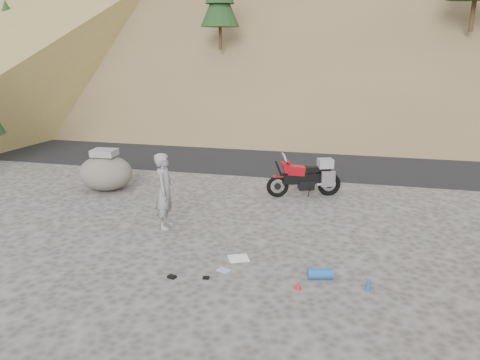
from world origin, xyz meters
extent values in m
plane|color=#44413F|center=(0.00, 0.00, 0.00)|extent=(140.00, 140.00, 0.00)
cube|color=black|center=(0.00, 9.00, 0.00)|extent=(120.00, 7.00, 0.05)
cylinder|color=#352113|center=(-4.00, 14.00, 4.90)|extent=(0.17, 0.17, 1.40)
cone|color=black|center=(-4.00, 14.00, 6.44)|extent=(2.00, 2.00, 2.25)
cylinder|color=#352113|center=(8.00, 15.00, 5.94)|extent=(0.22, 0.22, 1.82)
cylinder|color=#352113|center=(-18.00, 16.00, 3.57)|extent=(0.15, 0.15, 1.26)
cone|color=black|center=(-18.00, 16.00, 4.96)|extent=(1.80, 1.80, 2.03)
cone|color=black|center=(-18.00, 16.00, 5.72)|extent=(1.35, 1.35, 1.58)
cone|color=black|center=(-18.00, 16.00, 6.49)|extent=(0.90, 0.90, 1.13)
torus|color=black|center=(0.68, 3.46, 0.35)|extent=(0.69, 0.36, 0.69)
cylinder|color=black|center=(0.68, 3.46, 0.35)|extent=(0.22, 0.13, 0.21)
torus|color=black|center=(2.20, 4.02, 0.35)|extent=(0.74, 0.39, 0.73)
cylinder|color=black|center=(2.20, 4.02, 0.35)|extent=(0.24, 0.16, 0.23)
cylinder|color=black|center=(0.76, 3.49, 0.73)|extent=(0.39, 0.19, 0.85)
cylinder|color=black|center=(0.90, 3.54, 1.13)|extent=(0.27, 0.62, 0.05)
cube|color=black|center=(1.42, 3.73, 0.58)|extent=(1.26, 0.67, 0.31)
cube|color=black|center=(1.51, 3.77, 0.37)|extent=(0.55, 0.46, 0.29)
cube|color=maroon|center=(1.19, 3.65, 0.84)|extent=(0.62, 0.48, 0.33)
cube|color=maroon|center=(0.93, 3.55, 0.96)|extent=(0.42, 0.44, 0.37)
cube|color=silver|center=(0.86, 3.53, 1.23)|extent=(0.22, 0.34, 0.27)
cube|color=black|center=(1.66, 3.82, 0.86)|extent=(0.62, 0.41, 0.13)
cube|color=black|center=(2.04, 3.96, 0.82)|extent=(0.41, 0.30, 0.10)
cube|color=#B9BABE|center=(2.17, 3.72, 0.61)|extent=(0.44, 0.26, 0.47)
cube|color=#B9BABE|center=(1.98, 4.23, 0.61)|extent=(0.44, 0.26, 0.47)
cube|color=gray|center=(2.05, 3.97, 1.03)|extent=(0.53, 0.49, 0.27)
cube|color=maroon|center=(0.68, 3.46, 0.66)|extent=(0.34, 0.23, 0.04)
cylinder|color=black|center=(1.63, 3.61, 0.19)|extent=(0.10, 0.21, 0.38)
cylinder|color=#B9BABE|center=(2.06, 3.81, 0.42)|extent=(0.48, 0.25, 0.13)
imported|color=gray|center=(-1.73, 0.41, 0.00)|extent=(0.54, 0.76, 1.95)
ellipsoid|color=#534D47|center=(-4.78, 2.97, 0.56)|extent=(1.95, 1.74, 1.12)
cube|color=gray|center=(-4.78, 2.97, 1.21)|extent=(0.67, 0.52, 0.18)
cube|color=white|center=(0.50, -0.95, 0.01)|extent=(0.55, 0.53, 0.01)
cylinder|color=#1B54A5|center=(2.31, -1.45, 0.10)|extent=(0.55, 0.33, 0.21)
cylinder|color=#1B54A5|center=(3.23, -1.73, 0.11)|extent=(0.08, 0.08, 0.22)
cone|color=red|center=(1.92, -1.98, 0.08)|extent=(0.17, 0.17, 0.16)
cube|color=black|center=(-0.61, -2.11, 0.02)|extent=(0.19, 0.15, 0.05)
cube|color=black|center=(0.07, -1.98, 0.02)|extent=(0.14, 0.11, 0.04)
cube|color=#80A7C7|center=(0.32, -1.56, 0.01)|extent=(0.32, 0.27, 0.01)
camera|label=1|loc=(2.66, -10.05, 4.56)|focal=35.00mm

